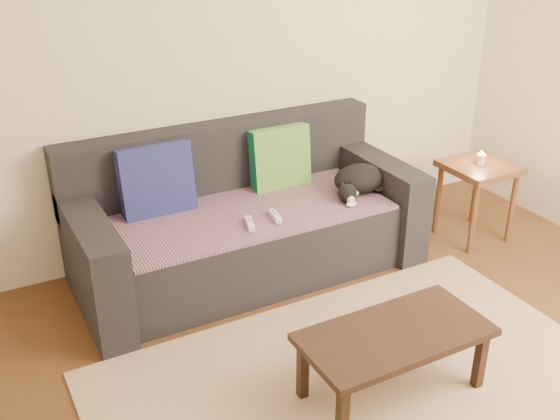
{
  "coord_description": "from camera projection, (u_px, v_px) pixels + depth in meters",
  "views": [
    {
      "loc": [
        -1.52,
        -1.73,
        2.13
      ],
      "look_at": [
        0.05,
        1.2,
        0.55
      ],
      "focal_mm": 42.0,
      "sensor_mm": 36.0,
      "label": 1
    }
  ],
  "objects": [
    {
      "name": "back_wall",
      "position": [
        210.0,
        50.0,
        3.97
      ],
      "size": [
        4.5,
        0.04,
        2.6
      ],
      "primitive_type": "cube",
      "color": "beige",
      "rests_on": "ground"
    },
    {
      "name": "cat",
      "position": [
        358.0,
        180.0,
        4.13
      ],
      "size": [
        0.41,
        0.3,
        0.18
      ],
      "rotation": [
        0.0,
        0.0,
        -0.03
      ],
      "color": "black",
      "rests_on": "throw_blanket"
    },
    {
      "name": "sofa",
      "position": [
        245.0,
        224.0,
        4.06
      ],
      "size": [
        2.1,
        0.94,
        0.87
      ],
      "color": "#232328",
      "rests_on": "ground"
    },
    {
      "name": "wii_remote_b",
      "position": [
        275.0,
        216.0,
        3.83
      ],
      "size": [
        0.06,
        0.15,
        0.03
      ],
      "primitive_type": "cube",
      "rotation": [
        0.0,
        0.0,
        1.4
      ],
      "color": "white",
      "rests_on": "throw_blanket"
    },
    {
      "name": "candle",
      "position": [
        481.0,
        159.0,
        4.33
      ],
      "size": [
        0.06,
        0.06,
        0.09
      ],
      "color": "beige",
      "rests_on": "side_table"
    },
    {
      "name": "cushion_green",
      "position": [
        280.0,
        158.0,
        4.2
      ],
      "size": [
        0.4,
        0.14,
        0.4
      ],
      "primitive_type": "cube",
      "rotation": [
        -0.11,
        0.0,
        0.0
      ],
      "color": "#0E5C41",
      "rests_on": "throw_blanket"
    },
    {
      "name": "coffee_table",
      "position": [
        395.0,
        339.0,
        3.0
      ],
      "size": [
        0.88,
        0.44,
        0.35
      ],
      "color": "black",
      "rests_on": "rug"
    },
    {
      "name": "rug",
      "position": [
        377.0,
        402.0,
        3.06
      ],
      "size": [
        2.5,
        1.8,
        0.01
      ],
      "primitive_type": "cube",
      "color": "tan",
      "rests_on": "ground"
    },
    {
      "name": "wii_remote_a",
      "position": [
        250.0,
        223.0,
        3.74
      ],
      "size": [
        0.08,
        0.15,
        0.03
      ],
      "primitive_type": "cube",
      "rotation": [
        0.0,
        0.0,
        1.28
      ],
      "color": "white",
      "rests_on": "throw_blanket"
    },
    {
      "name": "cushion_navy",
      "position": [
        156.0,
        182.0,
        3.85
      ],
      "size": [
        0.44,
        0.17,
        0.45
      ],
      "primitive_type": "cube",
      "rotation": [
        -0.15,
        0.0,
        0.0
      ],
      "color": "#101844",
      "rests_on": "throw_blanket"
    },
    {
      "name": "side_table",
      "position": [
        478.0,
        177.0,
        4.38
      ],
      "size": [
        0.43,
        0.43,
        0.54
      ],
      "color": "brown",
      "rests_on": "ground"
    },
    {
      "name": "throw_blanket",
      "position": [
        251.0,
        212.0,
        3.93
      ],
      "size": [
        1.66,
        0.74,
        0.02
      ],
      "primitive_type": "cube",
      "color": "#3B2647",
      "rests_on": "sofa"
    }
  ]
}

